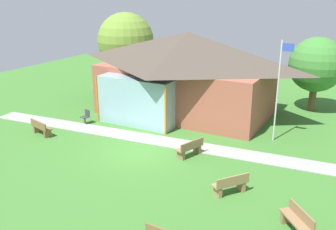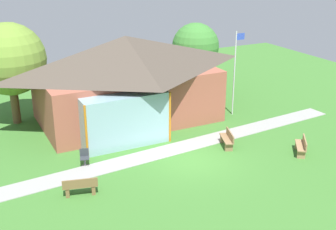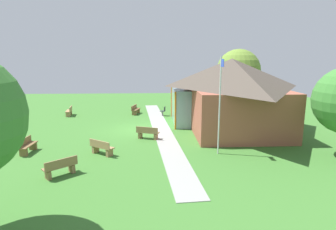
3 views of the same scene
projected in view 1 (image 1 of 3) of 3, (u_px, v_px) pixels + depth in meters
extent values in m
plane|color=#3D752D|center=(141.00, 151.00, 19.08)|extent=(44.00, 44.00, 0.00)
cube|color=#A35642|center=(187.00, 88.00, 24.72)|extent=(10.39, 6.17, 3.15)
pyramid|color=#4C4238|center=(187.00, 48.00, 23.90)|extent=(11.39, 7.17, 2.05)
cube|color=#8CB2BF|center=(136.00, 102.00, 22.40)|extent=(4.67, 1.20, 2.84)
cylinder|color=orange|center=(98.00, 99.00, 22.95)|extent=(0.12, 0.12, 2.84)
cylinder|color=orange|center=(165.00, 110.00, 20.84)|extent=(0.12, 0.12, 2.84)
cube|color=#999993|center=(157.00, 140.00, 20.41)|extent=(21.63, 3.08, 0.03)
cylinder|color=silver|center=(277.00, 92.00, 19.62)|extent=(0.08, 0.08, 5.34)
cube|color=blue|center=(288.00, 47.00, 18.75)|extent=(0.60, 0.02, 0.40)
cube|color=brown|center=(42.00, 127.00, 21.10)|extent=(1.56, 0.79, 0.06)
cube|color=brown|center=(37.00, 129.00, 21.53)|extent=(0.25, 0.43, 0.39)
cube|color=brown|center=(48.00, 134.00, 20.83)|extent=(0.25, 0.43, 0.39)
cube|color=brown|center=(38.00, 124.00, 20.90)|extent=(1.47, 0.42, 0.36)
cube|color=olive|center=(296.00, 220.00, 12.63)|extent=(1.32, 1.42, 0.06)
cube|color=olive|center=(287.00, 218.00, 13.22)|extent=(0.41, 0.38, 0.39)
cube|color=olive|center=(302.00, 214.00, 12.60)|extent=(1.03, 1.17, 0.36)
cube|color=olive|center=(189.00, 147.00, 18.42)|extent=(0.93, 1.56, 0.06)
cube|color=olive|center=(181.00, 155.00, 18.15)|extent=(0.43, 0.29, 0.39)
cube|color=olive|center=(197.00, 149.00, 18.84)|extent=(0.43, 0.29, 0.39)
cube|color=olive|center=(192.00, 145.00, 18.22)|extent=(0.57, 1.43, 0.36)
cube|color=#9E7A51|center=(230.00, 183.00, 15.05)|extent=(1.25, 1.46, 0.06)
cube|color=#9E7A51|center=(218.00, 192.00, 14.91)|extent=(0.42, 0.37, 0.39)
cube|color=#9E7A51|center=(241.00, 186.00, 15.35)|extent=(0.42, 0.37, 0.39)
cube|color=#9E7A51|center=(233.00, 180.00, 14.82)|extent=(0.95, 1.24, 0.36)
cube|color=#33383D|center=(85.00, 117.00, 22.76)|extent=(0.54, 0.54, 0.04)
cube|color=#33383D|center=(87.00, 113.00, 22.83)|extent=(0.43, 0.16, 0.40)
cylinder|color=#4C4C51|center=(85.00, 121.00, 22.84)|extent=(0.10, 0.10, 0.42)
cylinder|color=#4C4C51|center=(85.00, 124.00, 22.90)|extent=(0.36, 0.36, 0.02)
cylinder|color=brown|center=(312.00, 98.00, 25.17)|extent=(0.46, 0.46, 1.78)
sphere|color=#3D7F33|center=(317.00, 64.00, 24.47)|extent=(3.53, 3.53, 3.53)
cylinder|color=brown|center=(127.00, 77.00, 29.69)|extent=(0.49, 0.49, 2.37)
sphere|color=olive|center=(126.00, 41.00, 28.81)|extent=(4.26, 4.26, 4.26)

